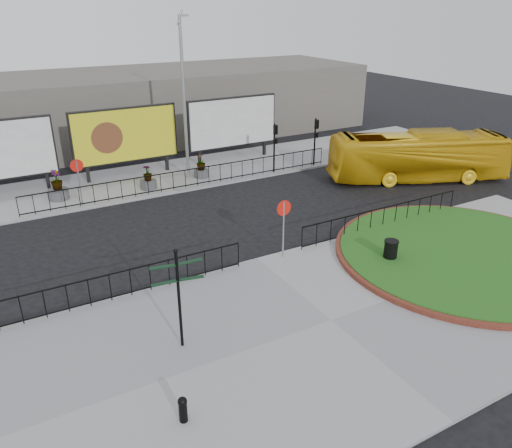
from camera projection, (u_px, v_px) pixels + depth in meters
ground at (257, 261)px, 20.46m from camera, size 90.00×90.00×0.00m
pavement_near at (331, 321)px, 16.45m from camera, size 30.00×10.00×0.12m
pavement_far at (159, 177)px, 29.99m from camera, size 44.00×6.00×0.12m
brick_edge at (463, 254)px, 20.54m from camera, size 10.40×10.40×0.18m
grass_lawn at (463, 254)px, 20.53m from camera, size 10.00×10.00×0.22m
railing_near_left at (110, 287)px, 17.26m from camera, size 10.00×0.10×1.10m
railing_near_right at (383, 218)px, 22.85m from camera, size 9.00×0.10×1.10m
railing_far at (191, 178)px, 28.04m from camera, size 18.00×0.10×1.10m
speed_sign_far at (78, 172)px, 24.93m from camera, size 0.64×0.07×2.47m
speed_sign_near at (284, 216)px, 19.81m from camera, size 0.64×0.07×2.47m
billboard_mid at (125, 135)px, 29.06m from camera, size 6.20×0.31×4.10m
billboard_right at (233, 122)px, 32.19m from camera, size 6.20×0.31×4.10m
lamp_post at (184, 97)px, 27.93m from camera, size 0.74×0.18×9.23m
signal_pole_a at (275, 141)px, 29.95m from camera, size 0.22×0.26×3.00m
signal_pole_b at (316, 135)px, 31.29m from camera, size 0.22×0.26×3.00m
building_backdrop at (111, 108)px, 36.97m from camera, size 40.00×10.00×5.00m
fingerpost_sign at (178, 289)px, 14.42m from camera, size 1.54×0.42×3.29m
bollard at (183, 408)px, 12.31m from camera, size 0.24×0.24×0.74m
litter_bin at (391, 251)px, 19.91m from camera, size 0.57×0.57×0.95m
bus at (418, 156)px, 29.19m from camera, size 10.42×6.38×2.88m
planter_a at (58, 189)px, 26.31m from camera, size 1.05×1.05×1.62m
planter_b at (148, 180)px, 27.85m from camera, size 0.91×0.91×1.37m
planter_c at (201, 168)px, 29.68m from camera, size 0.87×0.87×1.41m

